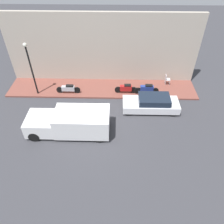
% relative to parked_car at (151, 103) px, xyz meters
% --- Properties ---
extents(ground_plane, '(60.00, 60.00, 0.00)m').
position_rel_parked_car_xyz_m(ground_plane, '(-2.30, 3.80, -0.58)').
color(ground_plane, '#38383D').
extents(sidewalk, '(2.68, 15.51, 0.13)m').
position_rel_parked_car_xyz_m(sidewalk, '(2.57, 3.80, -0.51)').
color(sidewalk, brown).
rests_on(sidewalk, ground_plane).
extents(building_facade, '(0.30, 15.51, 5.79)m').
position_rel_parked_car_xyz_m(building_facade, '(4.06, 3.80, 2.32)').
color(building_facade, '#B2A899').
rests_on(building_facade, ground_plane).
extents(parked_car, '(1.61, 4.11, 1.19)m').
position_rel_parked_car_xyz_m(parked_car, '(0.00, 0.00, 0.00)').
color(parked_car, silver).
rests_on(parked_car, ground_plane).
extents(delivery_van, '(1.98, 5.37, 1.67)m').
position_rel_parked_car_xyz_m(delivery_van, '(-2.43, 5.59, 0.28)').
color(delivery_van, white).
rests_on(delivery_van, ground_plane).
extents(motorcycle_red, '(0.30, 1.78, 0.78)m').
position_rel_parked_car_xyz_m(motorcycle_red, '(1.93, 1.83, -0.03)').
color(motorcycle_red, '#B21E1E').
rests_on(motorcycle_red, sidewalk).
extents(scooter_silver, '(0.30, 1.93, 0.73)m').
position_rel_parked_car_xyz_m(scooter_silver, '(1.81, 6.48, -0.05)').
color(scooter_silver, '#B7B7BF').
rests_on(scooter_silver, sidewalk).
extents(motorcycle_blue, '(0.30, 1.96, 0.85)m').
position_rel_parked_car_xyz_m(motorcycle_blue, '(1.83, 0.16, 0.01)').
color(motorcycle_blue, navy).
rests_on(motorcycle_blue, sidewalk).
extents(streetlamp, '(0.29, 0.29, 4.27)m').
position_rel_parked_car_xyz_m(streetlamp, '(1.67, 8.99, 2.20)').
color(streetlamp, black).
rests_on(streetlamp, sidewalk).
extents(cafe_chair, '(0.40, 0.40, 0.90)m').
position_rel_parked_car_xyz_m(cafe_chair, '(3.26, -1.65, 0.08)').
color(cafe_chair, silver).
rests_on(cafe_chair, sidewalk).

